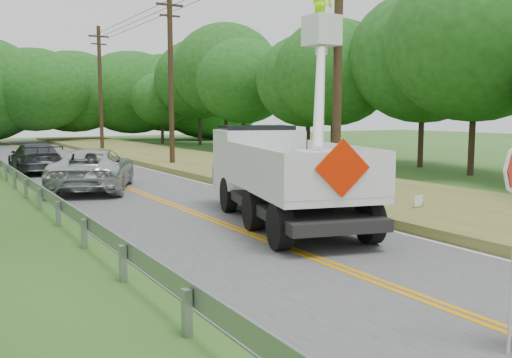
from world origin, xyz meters
TOP-DOWN VIEW (x-y plane):
  - ground at (0.00, 0.00)m, footprint 140.00×140.00m
  - road at (0.00, 14.00)m, footprint 7.20×96.00m
  - guardrail at (-4.02, 14.91)m, footprint 0.18×48.00m
  - utility_poles at (5.00, 17.02)m, footprint 1.60×43.30m
  - tall_grass_verge at (7.10, 14.00)m, footprint 7.00×96.00m
  - treeline_right at (15.68, 24.00)m, footprint 12.01×55.34m
  - treeline_horizon at (0.25, 56.18)m, footprint 56.74×14.15m
  - bucket_truck at (2.03, 8.16)m, footprint 5.43×8.25m
  - suv_silver at (-1.36, 16.80)m, footprint 5.03×6.77m
  - suv_darkgrey at (-2.31, 25.15)m, footprint 2.21×5.41m
  - yard_sign at (5.61, 5.76)m, footprint 0.46×0.14m

SIDE VIEW (x-z plane):
  - ground at x=0.00m, z-range 0.00..0.00m
  - road at x=0.00m, z-range 0.00..0.02m
  - tall_grass_verge at x=7.10m, z-range 0.00..0.30m
  - yard_sign at x=5.61m, z-range 0.15..0.83m
  - guardrail at x=-4.02m, z-range 0.17..0.94m
  - suv_darkgrey at x=-2.31m, z-range 0.02..1.59m
  - suv_silver at x=-1.36m, z-range 0.02..1.73m
  - bucket_truck at x=2.03m, z-range -2.07..5.46m
  - utility_poles at x=5.00m, z-range 0.27..10.27m
  - treeline_horizon at x=0.25m, z-range 0.01..10.99m
  - treeline_right at x=15.68m, z-range 0.75..11.57m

